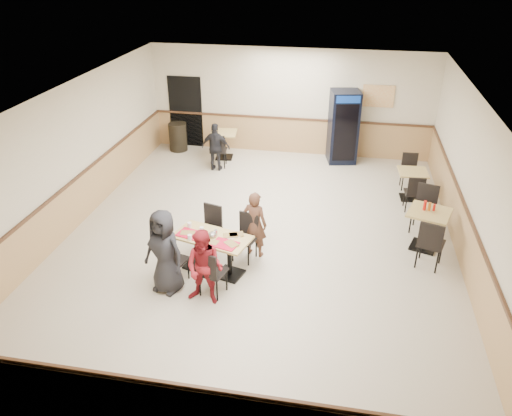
% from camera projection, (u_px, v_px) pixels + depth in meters
% --- Properties ---
extents(ground, '(10.00, 10.00, 0.00)m').
position_uv_depth(ground, '(259.00, 238.00, 10.44)').
color(ground, beige).
rests_on(ground, ground).
extents(room_shell, '(10.00, 10.00, 10.00)m').
position_uv_depth(room_shell, '(349.00, 171.00, 12.10)').
color(room_shell, silver).
rests_on(room_shell, ground).
extents(main_table, '(1.53, 1.04, 0.75)m').
position_uv_depth(main_table, '(213.00, 248.00, 9.19)').
color(main_table, black).
rests_on(main_table, ground).
extents(main_chairs, '(1.63, 1.91, 0.95)m').
position_uv_depth(main_chairs, '(210.00, 248.00, 9.22)').
color(main_chairs, black).
rests_on(main_chairs, ground).
extents(diner_woman_left, '(0.88, 0.71, 1.56)m').
position_uv_depth(diner_woman_left, '(165.00, 252.00, 8.56)').
color(diner_woman_left, black).
rests_on(diner_woman_left, ground).
extents(diner_woman_right, '(0.73, 0.61, 1.38)m').
position_uv_depth(diner_woman_right, '(205.00, 268.00, 8.29)').
color(diner_woman_right, maroon).
rests_on(diner_woman_right, ground).
extents(diner_man_opposite, '(0.56, 0.43, 1.36)m').
position_uv_depth(diner_man_opposite, '(255.00, 224.00, 9.61)').
color(diner_man_opposite, '#4F3022').
rests_on(diner_man_opposite, ground).
extents(lone_diner, '(0.77, 0.33, 1.31)m').
position_uv_depth(lone_diner, '(216.00, 147.00, 13.31)').
color(lone_diner, black).
rests_on(lone_diner, ground).
extents(tabletop_clutter, '(1.25, 0.74, 0.12)m').
position_uv_depth(tabletop_clutter, '(210.00, 237.00, 9.01)').
color(tabletop_clutter, red).
rests_on(tabletop_clutter, main_table).
extents(side_table_near, '(0.97, 0.97, 0.82)m').
position_uv_depth(side_table_near, '(427.00, 224.00, 9.88)').
color(side_table_near, black).
rests_on(side_table_near, ground).
extents(side_table_near_chair_south, '(0.61, 0.61, 1.04)m').
position_uv_depth(side_table_near_chair_south, '(431.00, 242.00, 9.32)').
color(side_table_near_chair_south, black).
rests_on(side_table_near_chair_south, ground).
extents(side_table_near_chair_north, '(0.61, 0.61, 1.04)m').
position_uv_depth(side_table_near_chair_north, '(423.00, 210.00, 10.46)').
color(side_table_near_chair_north, black).
rests_on(side_table_near_chair_north, ground).
extents(side_table_far, '(0.71, 0.71, 0.72)m').
position_uv_depth(side_table_far, '(412.00, 181.00, 11.86)').
color(side_table_far, black).
rests_on(side_table_far, ground).
extents(side_table_far_chair_south, '(0.44, 0.44, 0.91)m').
position_uv_depth(side_table_far_chair_south, '(414.00, 192.00, 11.37)').
color(side_table_far_chair_south, black).
rests_on(side_table_far_chair_south, ground).
extents(side_table_far_chair_north, '(0.44, 0.44, 0.91)m').
position_uv_depth(side_table_far_chair_north, '(410.00, 172.00, 12.36)').
color(side_table_far_chair_north, black).
rests_on(side_table_far_chair_north, ground).
extents(condiment_caddy, '(0.23, 0.06, 0.20)m').
position_uv_depth(condiment_caddy, '(428.00, 206.00, 9.76)').
color(condiment_caddy, red).
rests_on(condiment_caddy, side_table_near).
extents(back_table, '(0.80, 0.80, 0.77)m').
position_uv_depth(back_table, '(224.00, 141.00, 14.13)').
color(back_table, black).
rests_on(back_table, ground).
extents(back_table_chair_lone, '(0.50, 0.50, 0.98)m').
position_uv_depth(back_table_chair_lone, '(218.00, 149.00, 13.61)').
color(back_table_chair_lone, black).
rests_on(back_table_chair_lone, ground).
extents(pepsi_cooler, '(0.89, 0.89, 2.00)m').
position_uv_depth(pepsi_cooler, '(343.00, 127.00, 13.72)').
color(pepsi_cooler, black).
rests_on(pepsi_cooler, ground).
extents(trash_bin, '(0.52, 0.52, 0.82)m').
position_uv_depth(trash_bin, '(178.00, 137.00, 14.72)').
color(trash_bin, black).
rests_on(trash_bin, ground).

